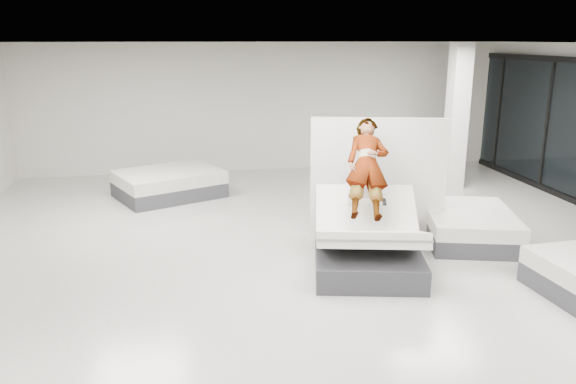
# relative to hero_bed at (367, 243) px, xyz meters

# --- Properties ---
(room) EXTENTS (14.00, 14.04, 3.20)m
(room) POSITION_rel_hero_bed_xyz_m (-0.67, -0.31, 1.21)
(room) COLOR beige
(room) RESTS_ON ground
(hero_bed) EXTENTS (1.87, 2.26, 1.20)m
(hero_bed) POSITION_rel_hero_bed_xyz_m (0.00, 0.00, 0.00)
(hero_bed) COLOR #37373C
(hero_bed) RESTS_ON floor
(person) EXTENTS (0.94, 1.62, 1.57)m
(person) POSITION_rel_hero_bed_xyz_m (0.06, 0.30, 0.86)
(person) COLOR slate
(person) RESTS_ON hero_bed
(remote) EXTENTS (0.08, 0.15, 0.08)m
(remote) POSITION_rel_hero_bed_xyz_m (0.21, -0.09, 0.64)
(remote) COLOR black
(remote) RESTS_ON person
(divider_panel) EXTENTS (2.20, 0.64, 2.04)m
(divider_panel) POSITION_rel_hero_bed_xyz_m (0.56, 1.27, 0.63)
(divider_panel) COLOR silver
(divider_panel) RESTS_ON floor
(flat_bed_right_far) EXTENTS (1.81, 2.14, 0.51)m
(flat_bed_right_far) POSITION_rel_hero_bed_xyz_m (2.04, 0.84, -0.13)
(flat_bed_right_far) COLOR #37373C
(flat_bed_right_far) RESTS_ON floor
(flat_bed_left_far) EXTENTS (2.51, 2.26, 0.57)m
(flat_bed_left_far) POSITION_rel_hero_bed_xyz_m (-3.00, 4.43, -0.11)
(flat_bed_left_far) COLOR #37373C
(flat_bed_left_far) RESTS_ON floor
(column) EXTENTS (0.40, 0.40, 3.20)m
(column) POSITION_rel_hero_bed_xyz_m (3.33, 4.19, 1.21)
(column) COLOR white
(column) RESTS_ON floor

